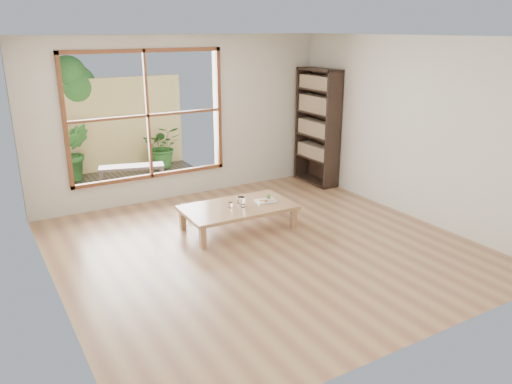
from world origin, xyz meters
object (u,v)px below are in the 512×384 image
food_tray (266,200)px  low_table (238,209)px  bookshelf (318,127)px  garden_bench (132,169)px

food_tray → low_table: bearing=-176.4°
bookshelf → food_tray: bearing=-145.8°
low_table → food_tray: (0.45, -0.03, 0.06)m
garden_bench → food_tray: bearing=-51.6°
bookshelf → food_tray: 2.33m
low_table → bookshelf: bearing=29.9°
food_tray → garden_bench: (-1.11, 2.72, -0.04)m
low_table → food_tray: bearing=-1.7°
low_table → garden_bench: 2.77m
low_table → bookshelf: 2.70m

